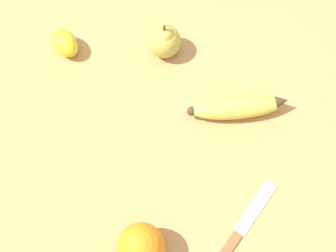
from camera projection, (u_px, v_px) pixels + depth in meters
ground_plane at (169, 120)px, 0.89m from camera, size 3.00×3.00×0.00m
banana at (238, 107)px, 0.87m from camera, size 0.11×0.18×0.04m
orange at (141, 247)px, 0.75m from camera, size 0.08×0.08×0.08m
pear at (164, 40)px, 0.92m from camera, size 0.07×0.07×0.08m
lemon at (64, 43)px, 0.93m from camera, size 0.08×0.08×0.05m
paring_knife at (240, 231)px, 0.80m from camera, size 0.19×0.08×0.01m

